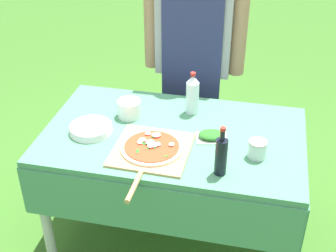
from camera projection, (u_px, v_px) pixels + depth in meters
ground_plane at (173, 240)px, 2.88m from camera, size 12.00×12.00×0.00m
prep_table at (173, 150)px, 2.51m from camera, size 1.38×0.84×0.79m
person_cook at (194, 47)px, 2.90m from camera, size 0.63×0.21×1.69m
pizza_on_peel at (151, 149)px, 2.30m from camera, size 0.38×0.59×0.06m
oil_bottle at (221, 156)px, 2.11m from camera, size 0.06×0.06×0.25m
water_bottle at (192, 94)px, 2.57m from camera, size 0.07×0.07×0.25m
herb_container at (212, 135)px, 2.40m from camera, size 0.18×0.15×0.04m
mixing_tub at (129, 109)px, 2.57m from camera, size 0.13×0.13×0.10m
plate_stack at (91, 129)px, 2.45m from camera, size 0.23×0.23×0.04m
sauce_jar at (257, 150)px, 2.25m from camera, size 0.09×0.09×0.09m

